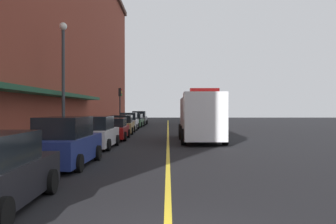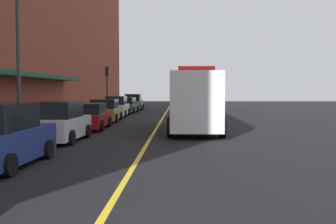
{
  "view_description": "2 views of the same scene",
  "coord_description": "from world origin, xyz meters",
  "px_view_note": "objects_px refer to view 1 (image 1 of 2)",
  "views": [
    {
      "loc": [
        0.0,
        -5.7,
        2.22
      ],
      "look_at": [
        -0.05,
        25.52,
        1.9
      ],
      "focal_mm": 38.51,
      "sensor_mm": 36.0,
      "label": 1
    },
    {
      "loc": [
        1.38,
        -3.84,
        2.29
      ],
      "look_at": [
        0.71,
        20.14,
        1.01
      ],
      "focal_mm": 43.97,
      "sensor_mm": 36.0,
      "label": 2
    }
  ],
  "objects_px": {
    "box_truck": "(201,117)",
    "street_lamp_left": "(64,70)",
    "parked_car_3": "(114,129)",
    "parked_car_1": "(67,143)",
    "parking_meter_1": "(47,135)",
    "parking_meter_3": "(130,117)",
    "parked_car_2": "(96,133)",
    "parked_car_5": "(129,122)",
    "parked_car_6": "(135,121)",
    "parking_meter_2": "(85,126)",
    "parked_car_4": "(123,125)",
    "traffic_light_near": "(121,100)",
    "parking_meter_0": "(118,119)",
    "parked_car_7": "(140,118)"
  },
  "relations": [
    {
      "from": "parked_car_3",
      "to": "parking_meter_3",
      "type": "bearing_deg",
      "value": 2.19
    },
    {
      "from": "parked_car_7",
      "to": "parking_meter_2",
      "type": "relative_size",
      "value": 3.52
    },
    {
      "from": "parked_car_1",
      "to": "parked_car_2",
      "type": "relative_size",
      "value": 1.07
    },
    {
      "from": "parking_meter_3",
      "to": "traffic_light_near",
      "type": "bearing_deg",
      "value": -89.63
    },
    {
      "from": "parked_car_1",
      "to": "parking_meter_1",
      "type": "xyz_separation_m",
      "value": [
        -1.41,
        2.0,
        0.18
      ]
    },
    {
      "from": "parked_car_4",
      "to": "parked_car_5",
      "type": "distance_m",
      "value": 5.67
    },
    {
      "from": "parked_car_2",
      "to": "parked_car_5",
      "type": "distance_m",
      "value": 17.16
    },
    {
      "from": "parking_meter_1",
      "to": "parking_meter_3",
      "type": "relative_size",
      "value": 1.0
    },
    {
      "from": "parked_car_2",
      "to": "street_lamp_left",
      "type": "xyz_separation_m",
      "value": [
        -1.91,
        0.43,
        3.57
      ]
    },
    {
      "from": "parked_car_5",
      "to": "parking_meter_3",
      "type": "bearing_deg",
      "value": 4.92
    },
    {
      "from": "parking_meter_1",
      "to": "street_lamp_left",
      "type": "relative_size",
      "value": 0.19
    },
    {
      "from": "parked_car_3",
      "to": "parked_car_1",
      "type": "bearing_deg",
      "value": 178.61
    },
    {
      "from": "parked_car_1",
      "to": "parked_car_3",
      "type": "distance_m",
      "value": 11.87
    },
    {
      "from": "parked_car_3",
      "to": "parked_car_6",
      "type": "distance_m",
      "value": 17.28
    },
    {
      "from": "parked_car_3",
      "to": "parking_meter_0",
      "type": "relative_size",
      "value": 3.61
    },
    {
      "from": "traffic_light_near",
      "to": "parking_meter_0",
      "type": "bearing_deg",
      "value": -92.51
    },
    {
      "from": "parking_meter_1",
      "to": "street_lamp_left",
      "type": "bearing_deg",
      "value": 97.47
    },
    {
      "from": "street_lamp_left",
      "to": "parking_meter_1",
      "type": "bearing_deg",
      "value": -82.53
    },
    {
      "from": "parked_car_4",
      "to": "parked_car_7",
      "type": "relative_size",
      "value": 1.01
    },
    {
      "from": "parked_car_3",
      "to": "parking_meter_3",
      "type": "xyz_separation_m",
      "value": [
        -1.43,
        23.53,
        0.33
      ]
    },
    {
      "from": "parked_car_3",
      "to": "parking_meter_2",
      "type": "bearing_deg",
      "value": 150.49
    },
    {
      "from": "traffic_light_near",
      "to": "parking_meter_1",
      "type": "bearing_deg",
      "value": -90.15
    },
    {
      "from": "parked_car_1",
      "to": "box_truck",
      "type": "height_order",
      "value": "box_truck"
    },
    {
      "from": "parked_car_3",
      "to": "parked_car_7",
      "type": "xyz_separation_m",
      "value": [
        0.02,
        23.19,
        0.13
      ]
    },
    {
      "from": "parked_car_2",
      "to": "parked_car_3",
      "type": "height_order",
      "value": "parked_car_2"
    },
    {
      "from": "parking_meter_2",
      "to": "box_truck",
      "type": "bearing_deg",
      "value": 13.16
    },
    {
      "from": "parked_car_5",
      "to": "parked_car_6",
      "type": "xyz_separation_m",
      "value": [
        0.06,
        5.84,
        -0.09
      ]
    },
    {
      "from": "parked_car_1",
      "to": "parked_car_5",
      "type": "xyz_separation_m",
      "value": [
        -0.11,
        23.31,
        -0.05
      ]
    },
    {
      "from": "parked_car_2",
      "to": "traffic_light_near",
      "type": "distance_m",
      "value": 19.79
    },
    {
      "from": "parked_car_5",
      "to": "street_lamp_left",
      "type": "bearing_deg",
      "value": 172.26
    },
    {
      "from": "parked_car_3",
      "to": "parked_car_4",
      "type": "bearing_deg",
      "value": -0.34
    },
    {
      "from": "parked_car_1",
      "to": "parking_meter_0",
      "type": "bearing_deg",
      "value": 4.94
    },
    {
      "from": "parking_meter_0",
      "to": "parked_car_7",
      "type": "bearing_deg",
      "value": 82.28
    },
    {
      "from": "parked_car_7",
      "to": "parking_meter_1",
      "type": "distance_m",
      "value": 33.09
    },
    {
      "from": "street_lamp_left",
      "to": "traffic_light_near",
      "type": "bearing_deg",
      "value": 88.03
    },
    {
      "from": "parked_car_6",
      "to": "parked_car_7",
      "type": "height_order",
      "value": "parked_car_7"
    },
    {
      "from": "parked_car_1",
      "to": "parking_meter_1",
      "type": "bearing_deg",
      "value": 36.81
    },
    {
      "from": "box_truck",
      "to": "street_lamp_left",
      "type": "bearing_deg",
      "value": -61.29
    },
    {
      "from": "parked_car_2",
      "to": "parked_car_5",
      "type": "bearing_deg",
      "value": 1.59
    },
    {
      "from": "parking_meter_3",
      "to": "parked_car_1",
      "type": "bearing_deg",
      "value": -87.72
    },
    {
      "from": "parking_meter_1",
      "to": "parked_car_7",
      "type": "bearing_deg",
      "value": 87.49
    },
    {
      "from": "parked_car_4",
      "to": "traffic_light_near",
      "type": "relative_size",
      "value": 1.1
    },
    {
      "from": "box_truck",
      "to": "street_lamp_left",
      "type": "relative_size",
      "value": 1.29
    },
    {
      "from": "parked_car_4",
      "to": "parked_car_7",
      "type": "bearing_deg",
      "value": -2.1
    },
    {
      "from": "parked_car_1",
      "to": "street_lamp_left",
      "type": "distance_m",
      "value": 7.72
    },
    {
      "from": "parked_car_3",
      "to": "parking_meter_0",
      "type": "xyz_separation_m",
      "value": [
        -1.43,
        12.49,
        0.33
      ]
    },
    {
      "from": "parked_car_4",
      "to": "parked_car_5",
      "type": "height_order",
      "value": "parked_car_5"
    },
    {
      "from": "parking_meter_0",
      "to": "parking_meter_3",
      "type": "xyz_separation_m",
      "value": [
        0.0,
        11.03,
        0.0
      ]
    },
    {
      "from": "parked_car_3",
      "to": "street_lamp_left",
      "type": "bearing_deg",
      "value": 157.72
    },
    {
      "from": "parking_meter_2",
      "to": "traffic_light_near",
      "type": "xyz_separation_m",
      "value": [
        0.06,
        16.56,
        2.1
      ]
    }
  ]
}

